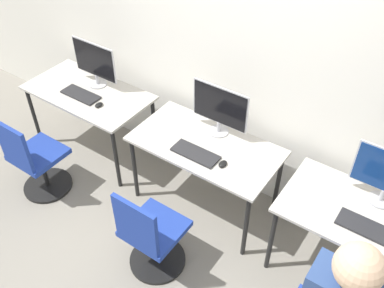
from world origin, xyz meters
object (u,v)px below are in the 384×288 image
(office_chair_left, at_px, (36,162))
(monitor_center, at_px, (220,108))
(keyboard_left, at_px, (81,95))
(mouse_left, at_px, (99,105))
(office_chair_center, at_px, (151,238))
(monitor_left, at_px, (95,62))
(keyboard_center, at_px, (195,153))
(mouse_center, at_px, (223,164))
(keyboard_right, at_px, (367,228))

(office_chair_left, height_order, monitor_center, monitor_center)
(keyboard_left, height_order, mouse_left, mouse_left)
(mouse_left, xyz_separation_m, office_chair_center, (1.19, -0.71, -0.40))
(monitor_left, xyz_separation_m, keyboard_center, (1.43, -0.31, -0.25))
(monitor_left, height_order, office_chair_center, monitor_left)
(keyboard_center, height_order, mouse_center, mouse_center)
(monitor_center, bearing_deg, monitor_left, -177.87)
(monitor_center, xyz_separation_m, mouse_center, (0.26, -0.35, -0.24))
(monitor_left, relative_size, keyboard_center, 1.30)
(office_chair_center, bearing_deg, monitor_left, 146.03)
(office_chair_left, height_order, office_chair_center, same)
(monitor_left, bearing_deg, monitor_center, 2.13)
(monitor_left, xyz_separation_m, keyboard_left, (0.00, -0.25, -0.25))
(keyboard_center, distance_m, mouse_center, 0.26)
(monitor_center, bearing_deg, keyboard_center, -90.00)
(monitor_left, bearing_deg, office_chair_center, -33.97)
(office_chair_center, height_order, keyboard_right, office_chair_center)
(mouse_left, xyz_separation_m, keyboard_right, (2.58, 0.00, -0.01))
(keyboard_left, height_order, office_chair_left, office_chair_left)
(monitor_center, bearing_deg, keyboard_left, -168.20)
(mouse_center, height_order, office_chair_center, office_chair_center)
(keyboard_left, xyz_separation_m, monitor_center, (1.43, 0.30, 0.25))
(mouse_left, height_order, office_chair_center, office_chair_center)
(monitor_left, xyz_separation_m, monitor_center, (1.43, 0.05, 0.00))
(monitor_left, bearing_deg, keyboard_center, -12.35)
(office_chair_left, distance_m, office_chair_center, 1.46)
(keyboard_left, xyz_separation_m, mouse_center, (1.69, -0.05, 0.01))
(office_chair_center, xyz_separation_m, keyboard_right, (1.39, 0.72, 0.39))
(monitor_left, distance_m, keyboard_left, 0.35)
(keyboard_left, bearing_deg, mouse_left, -5.96)
(mouse_left, relative_size, mouse_center, 1.00)
(office_chair_left, bearing_deg, keyboard_center, 23.56)
(monitor_center, height_order, mouse_center, monitor_center)
(keyboard_left, distance_m, mouse_left, 0.28)
(monitor_left, xyz_separation_m, keyboard_right, (2.86, -0.27, -0.25))
(keyboard_center, bearing_deg, keyboard_left, 177.29)
(monitor_center, distance_m, keyboard_center, 0.44)
(mouse_left, height_order, keyboard_center, mouse_left)
(office_chair_center, relative_size, keyboard_right, 2.19)
(office_chair_center, bearing_deg, keyboard_left, 153.14)
(mouse_center, bearing_deg, keyboard_left, 178.31)
(monitor_left, distance_m, keyboard_center, 1.48)
(mouse_left, bearing_deg, office_chair_left, -112.15)
(mouse_center, bearing_deg, office_chair_center, -107.77)
(office_chair_left, bearing_deg, office_chair_center, -2.18)
(monitor_center, bearing_deg, keyboard_right, -12.72)
(monitor_center, height_order, office_chair_center, monitor_center)
(mouse_left, bearing_deg, monitor_center, 15.86)
(mouse_left, bearing_deg, keyboard_center, -1.92)
(keyboard_left, bearing_deg, keyboard_right, -0.48)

